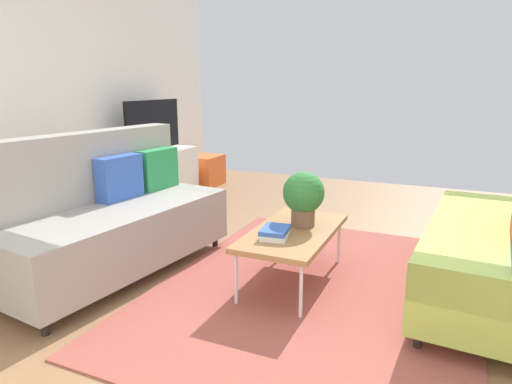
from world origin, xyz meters
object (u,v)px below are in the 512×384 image
(couch_beige, at_px, (109,217))
(vase_1, at_px, (128,150))
(vase_0, at_px, (118,151))
(bottle_0, at_px, (142,149))
(tv_console, at_px, (155,177))
(table_book_0, at_px, (275,235))
(tv, at_px, (153,127))
(coffee_table, at_px, (293,233))
(couch_green, at_px, (508,241))
(storage_trunk, at_px, (206,171))
(potted_plant, at_px, (303,196))

(couch_beige, xyz_separation_m, vase_1, (1.50, 1.02, 0.27))
(vase_0, height_order, vase_1, vase_0)
(couch_beige, xyz_separation_m, bottle_0, (1.65, 0.93, 0.27))
(couch_beige, height_order, tv_console, couch_beige)
(table_book_0, relative_size, vase_0, 1.32)
(tv_console, bearing_deg, tv, -90.00)
(coffee_table, xyz_separation_m, vase_0, (0.95, 2.44, 0.34))
(couch_green, bearing_deg, storage_trunk, 61.85)
(couch_beige, bearing_deg, tv_console, -146.11)
(table_book_0, xyz_separation_m, bottle_0, (1.49, 2.29, 0.28))
(couch_beige, distance_m, coffee_table, 1.47)
(couch_beige, distance_m, storage_trunk, 3.14)
(potted_plant, bearing_deg, coffee_table, 163.86)
(storage_trunk, bearing_deg, vase_0, 174.90)
(coffee_table, bearing_deg, potted_plant, -16.14)
(potted_plant, bearing_deg, vase_1, 67.80)
(tv_console, bearing_deg, table_book_0, -126.86)
(couch_beige, relative_size, table_book_0, 8.28)
(tv_console, height_order, storage_trunk, tv_console)
(couch_green, relative_size, vase_0, 10.74)
(storage_trunk, distance_m, vase_1, 1.59)
(potted_plant, relative_size, bottle_0, 2.72)
(couch_beige, height_order, storage_trunk, couch_beige)
(vase_0, xyz_separation_m, bottle_0, (0.32, -0.09, -0.01))
(couch_beige, bearing_deg, couch_green, 109.74)
(coffee_table, relative_size, tv, 1.10)
(vase_0, bearing_deg, vase_1, 0.00)
(tv, xyz_separation_m, potted_plant, (-1.42, -2.41, -0.30))
(tv_console, xyz_separation_m, bottle_0, (-0.26, -0.04, 0.40))
(vase_1, distance_m, bottle_0, 0.17)
(tv_console, xyz_separation_m, table_book_0, (-1.75, -2.33, 0.12))
(potted_plant, distance_m, table_book_0, 0.41)
(vase_0, bearing_deg, coffee_table, -111.28)
(coffee_table, bearing_deg, tv, 57.17)
(storage_trunk, relative_size, bottle_0, 3.39)
(couch_green, xyz_separation_m, table_book_0, (-0.49, 1.48, -0.01))
(table_book_0, bearing_deg, storage_trunk, 38.08)
(bottle_0, bearing_deg, vase_0, 164.33)
(vase_1, bearing_deg, couch_beige, -145.67)
(tv, bearing_deg, tv_console, 90.00)
(coffee_table, bearing_deg, couch_beige, 104.77)
(storage_trunk, height_order, vase_1, vase_1)
(couch_beige, xyz_separation_m, potted_plant, (0.49, -1.45, 0.21))
(table_book_0, bearing_deg, tv_console, 53.14)
(storage_trunk, height_order, potted_plant, potted_plant)
(coffee_table, height_order, vase_0, vase_0)
(couch_green, xyz_separation_m, storage_trunk, (2.35, 3.71, -0.23))
(couch_beige, height_order, vase_0, couch_beige)
(coffee_table, xyz_separation_m, vase_1, (1.13, 2.44, 0.33))
(tv, relative_size, vase_1, 6.40)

